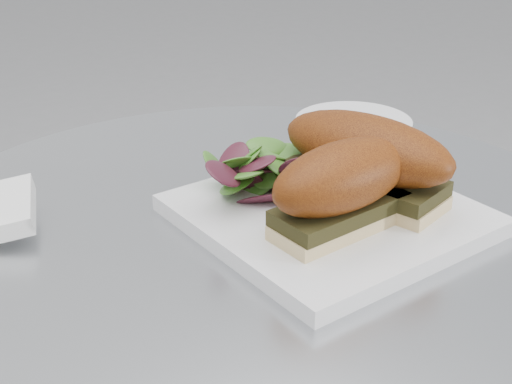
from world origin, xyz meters
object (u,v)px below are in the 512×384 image
saucer (353,124)px  plate (329,215)px  sandwich_right (366,156)px  sandwich_left (342,186)px

saucer → plate: bearing=-140.2°
sandwich_right → saucer: sandwich_right is taller
sandwich_right → sandwich_left: bearing=-73.8°
sandwich_right → saucer: 0.24m
plate → saucer: 0.26m
plate → sandwich_left: size_ratio=1.65×
plate → sandwich_right: 0.07m
sandwich_left → sandwich_right: 0.07m
sandwich_left → saucer: (0.22, 0.20, -0.05)m
sandwich_right → saucer: size_ratio=1.30×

